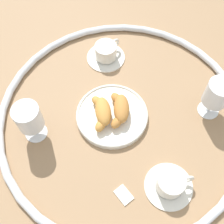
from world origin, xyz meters
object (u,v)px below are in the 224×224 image
(juice_glass_left, at_px, (217,95))
(juice_glass_right, at_px, (29,119))
(pastry_plate, at_px, (112,115))
(sugar_packet, at_px, (124,195))
(croissant_small, at_px, (102,112))
(coffee_cup_far, at_px, (106,53))
(croissant_large, at_px, (120,109))
(coffee_cup_near, at_px, (170,184))

(juice_glass_left, xyz_separation_m, juice_glass_right, (0.21, 0.50, 0.00))
(pastry_plate, relative_size, sugar_packet, 4.54)
(croissant_small, distance_m, juice_glass_left, 0.34)
(pastry_plate, xyz_separation_m, juice_glass_right, (0.07, 0.23, 0.08))
(coffee_cup_far, distance_m, juice_glass_right, 0.37)
(pastry_plate, height_order, sugar_packet, pastry_plate)
(croissant_large, xyz_separation_m, coffee_cup_near, (-0.26, 0.00, -0.01))
(coffee_cup_far, relative_size, juice_glass_left, 0.97)
(croissant_large, bearing_deg, pastry_plate, 69.40)
(pastry_plate, bearing_deg, croissant_small, 67.97)
(juice_glass_left, distance_m, sugar_packet, 0.40)
(croissant_small, bearing_deg, pastry_plate, -112.03)
(pastry_plate, relative_size, croissant_large, 1.87)
(croissant_large, distance_m, juice_glass_left, 0.29)
(sugar_packet, bearing_deg, croissant_small, -23.99)
(croissant_small, height_order, coffee_cup_far, croissant_small)
(coffee_cup_near, bearing_deg, croissant_large, -0.61)
(pastry_plate, xyz_separation_m, sugar_packet, (-0.23, 0.10, -0.01))
(juice_glass_left, xyz_separation_m, sugar_packet, (-0.09, 0.38, -0.09))
(pastry_plate, bearing_deg, sugar_packet, 156.15)
(croissant_small, distance_m, sugar_packet, 0.25)
(coffee_cup_near, xyz_separation_m, juice_glass_left, (0.13, -0.26, 0.07))
(croissant_small, relative_size, coffee_cup_near, 0.92)
(coffee_cup_far, relative_size, juice_glass_right, 0.97)
(juice_glass_left, bearing_deg, coffee_cup_far, 25.09)
(croissant_large, relative_size, croissant_small, 0.96)
(croissant_large, bearing_deg, croissant_small, 68.60)
(croissant_large, relative_size, juice_glass_left, 0.86)
(coffee_cup_near, height_order, juice_glass_left, juice_glass_left)
(croissant_large, relative_size, juice_glass_right, 0.86)
(sugar_packet, bearing_deg, pastry_plate, -31.06)
(juice_glass_left, bearing_deg, sugar_packet, 102.90)
(pastry_plate, distance_m, juice_glass_left, 0.32)
(sugar_packet, bearing_deg, juice_glass_right, 15.96)
(croissant_large, bearing_deg, sugar_packet, 150.58)
(juice_glass_left, height_order, sugar_packet, juice_glass_left)
(juice_glass_right, bearing_deg, juice_glass_left, -112.88)
(croissant_large, relative_size, sugar_packet, 2.42)
(coffee_cup_far, bearing_deg, pastry_plate, 153.61)
(croissant_large, distance_m, juice_glass_right, 0.27)
(croissant_small, relative_size, coffee_cup_far, 0.92)
(coffee_cup_near, distance_m, juice_glass_left, 0.30)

